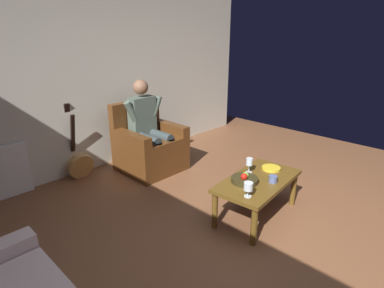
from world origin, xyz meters
The scene contains 11 objects.
ground_plane centered at (0.00, 0.00, 0.00)m, with size 7.04×7.04×0.00m, color brown.
wall_back centered at (0.00, -2.96, 1.28)m, with size 5.76×0.06×2.56m, color beige.
armchair centered at (-0.33, -2.34, 0.32)m, with size 0.80×0.78×0.95m.
person_seated centered at (-0.33, -2.33, 0.67)m, with size 0.63×0.62×1.26m.
coffee_table centered at (-0.35, -0.55, 0.36)m, with size 1.06×0.62×0.43m.
guitar centered at (0.51, -2.76, 0.22)m, with size 0.35×0.30×1.00m.
wine_glass_near centered at (-0.41, -0.71, 0.54)m, with size 0.07×0.07×0.17m.
wine_glass_far centered at (0.03, -0.42, 0.52)m, with size 0.08×0.08×0.14m.
fruit_bowl centered at (-0.19, -0.61, 0.46)m, with size 0.27×0.27×0.11m.
decorative_dish centered at (-0.66, -0.58, 0.44)m, with size 0.20×0.20×0.02m, color gold.
candle_jar centered at (-0.39, -0.41, 0.46)m, with size 0.08×0.08×0.07m, color slate.
Camera 1 is at (2.21, 0.97, 1.85)m, focal length 29.00 mm.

